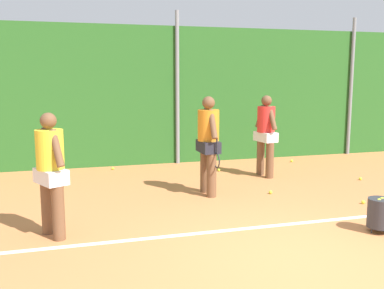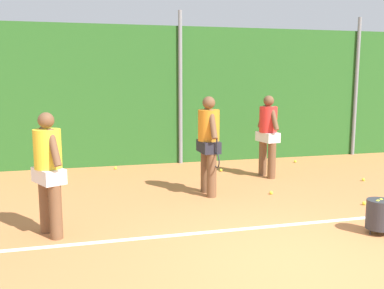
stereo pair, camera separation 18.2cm
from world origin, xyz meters
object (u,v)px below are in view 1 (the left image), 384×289
tennis_ball_5 (271,192)px  tennis_ball_8 (360,179)px  ball_hopper (380,213)px  tennis_ball_7 (292,161)px  player_backcourt_far (266,131)px  player_foreground_near (51,168)px  tennis_ball_6 (54,192)px  tennis_ball_1 (43,201)px  tennis_ball_3 (219,170)px  player_midcourt (208,140)px  tennis_ball_11 (113,168)px  tennis_ball_12 (363,202)px  tennis_ball_0 (208,178)px

tennis_ball_5 → tennis_ball_8: 2.44m
ball_hopper → tennis_ball_7: bearing=75.1°
player_backcourt_far → tennis_ball_8: bearing=53.8°
player_foreground_near → tennis_ball_6: (-0.06, 2.36, -0.95)m
tennis_ball_1 → tennis_ball_3: (3.89, 1.60, 0.00)m
player_backcourt_far → tennis_ball_7: size_ratio=27.60×
tennis_ball_8 → player_midcourt: bearing=-176.7°
tennis_ball_5 → ball_hopper: bearing=-76.0°
player_midcourt → player_backcourt_far: size_ratio=1.03×
tennis_ball_5 → tennis_ball_11: size_ratio=1.00×
tennis_ball_11 → tennis_ball_12: bearing=-46.1°
player_midcourt → tennis_ball_11: size_ratio=28.35×
player_backcourt_far → tennis_ball_8: size_ratio=27.60×
tennis_ball_0 → tennis_ball_8: bearing=-16.6°
ball_hopper → tennis_ball_7: (1.36, 5.09, -0.26)m
tennis_ball_3 → tennis_ball_5: 2.20m
tennis_ball_7 → tennis_ball_11: 4.65m
tennis_ball_8 → tennis_ball_3: bearing=147.7°
tennis_ball_1 → tennis_ball_8: bearing=-0.7°
player_midcourt → tennis_ball_1: player_midcourt is taller
ball_hopper → tennis_ball_5: ball_hopper is taller
player_foreground_near → player_backcourt_far: size_ratio=0.96×
tennis_ball_5 → tennis_ball_8: bearing=11.8°
tennis_ball_3 → tennis_ball_5: (0.29, -2.19, 0.00)m
tennis_ball_8 → tennis_ball_11: (-5.08, 2.57, 0.00)m
tennis_ball_3 → tennis_ball_5: bearing=-82.5°
player_backcourt_far → tennis_ball_5: bearing=-30.6°
tennis_ball_6 → tennis_ball_8: same height
tennis_ball_3 → tennis_ball_11: size_ratio=1.00×
tennis_ball_3 → tennis_ball_11: bearing=159.9°
ball_hopper → player_midcourt: bearing=123.5°
tennis_ball_5 → player_midcourt: bearing=165.8°
player_backcourt_far → tennis_ball_8: (1.84, -0.92, -0.99)m
ball_hopper → tennis_ball_8: bearing=57.7°
tennis_ball_11 → tennis_ball_8: bearing=-26.8°
player_foreground_near → tennis_ball_7: bearing=-83.2°
player_foreground_near → tennis_ball_12: (5.23, 0.17, -0.95)m
tennis_ball_6 → tennis_ball_11: same height
tennis_ball_3 → tennis_ball_8: (2.67, -1.69, 0.00)m
tennis_ball_5 → player_backcourt_far: bearing=69.1°
tennis_ball_0 → tennis_ball_8: (3.17, -0.95, 0.00)m
tennis_ball_7 → tennis_ball_11: (-4.63, 0.33, 0.00)m
player_midcourt → tennis_ball_12: size_ratio=28.35×
ball_hopper → tennis_ball_11: bearing=121.2°
tennis_ball_8 → tennis_ball_11: size_ratio=1.00×
player_foreground_near → ball_hopper: player_foreground_near is taller
tennis_ball_11 → tennis_ball_12: (3.98, -4.13, 0.00)m
tennis_ball_0 → tennis_ball_3: size_ratio=1.00×
tennis_ball_7 → tennis_ball_6: bearing=-164.9°
tennis_ball_5 → tennis_ball_12: size_ratio=1.00×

